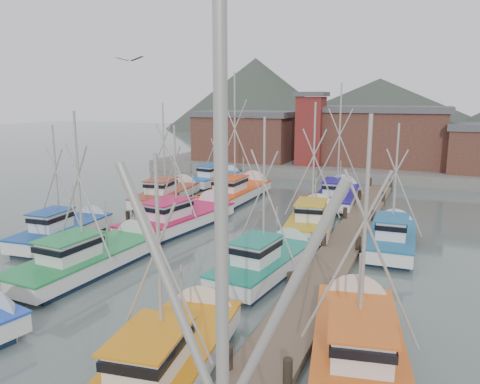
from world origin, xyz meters
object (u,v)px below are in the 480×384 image
at_px(boat_8, 184,218).
at_px(boat_1, 172,356).
at_px(lookout_tower, 311,128).
at_px(boat_4, 94,257).
at_px(boat_12, 238,191).

bearing_deg(boat_8, boat_1, -53.54).
bearing_deg(lookout_tower, boat_1, -81.75).
distance_m(boat_4, boat_8, 9.24).
bearing_deg(boat_12, boat_4, -89.68).
height_order(lookout_tower, boat_4, lookout_tower).
height_order(boat_4, boat_8, boat_4).
bearing_deg(boat_1, boat_12, 100.57).
bearing_deg(boat_4, boat_8, 91.87).
xyz_separation_m(lookout_tower, boat_12, (-2.56, -15.96, -4.86)).
distance_m(lookout_tower, boat_8, 26.88).
bearing_deg(boat_12, boat_8, -88.59).
distance_m(lookout_tower, boat_4, 35.99).
height_order(boat_1, boat_12, boat_12).
distance_m(boat_1, boat_12, 27.88).
distance_m(boat_1, boat_8, 18.28).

